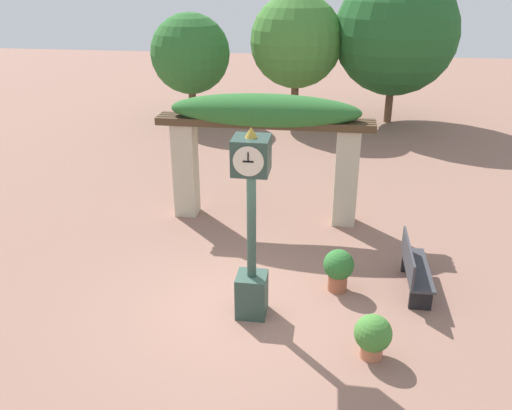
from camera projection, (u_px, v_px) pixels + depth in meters
The scene contains 7 objects.
ground_plane at pixel (237, 307), 9.31m from camera, with size 60.00×60.00×0.00m, color #8E6656.
pedestal_clock at pixel (252, 228), 8.52m from camera, with size 0.55×0.60×3.24m.
pergola at pixel (265, 127), 11.79m from camera, with size 4.76×1.10×2.89m.
potted_plant_near_left at pixel (338, 268), 9.65m from camera, with size 0.55×0.55×0.79m.
potted_plant_near_right at pixel (373, 335), 7.99m from camera, with size 0.56×0.56×0.70m.
park_bench at pixel (414, 268), 9.67m from camera, with size 0.42×1.55×0.89m.
tree_line at pixel (335, 39), 19.43m from camera, with size 11.02×4.43×5.44m.
Camera 1 is at (1.44, -7.70, 5.35)m, focal length 38.00 mm.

